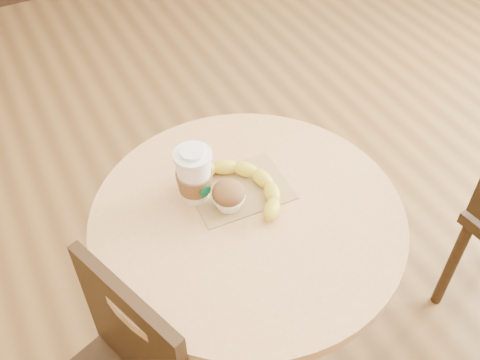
{
  "coord_description": "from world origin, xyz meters",
  "views": [
    {
      "loc": [
        -0.54,
        -0.69,
        1.77
      ],
      "look_at": [
        -0.12,
        0.12,
        0.83
      ],
      "focal_mm": 42.0,
      "sensor_mm": 36.0,
      "label": 1
    }
  ],
  "objects_px": {
    "coffee_cup": "(194,176)",
    "banana": "(243,188)",
    "muffin": "(229,196)",
    "cafe_table": "(247,262)"
  },
  "relations": [
    {
      "from": "coffee_cup",
      "to": "banana",
      "type": "xyz_separation_m",
      "value": [
        0.11,
        -0.05,
        -0.05
      ]
    },
    {
      "from": "coffee_cup",
      "to": "muffin",
      "type": "bearing_deg",
      "value": -62.28
    },
    {
      "from": "coffee_cup",
      "to": "muffin",
      "type": "height_order",
      "value": "coffee_cup"
    },
    {
      "from": "cafe_table",
      "to": "banana",
      "type": "relative_size",
      "value": 2.93
    },
    {
      "from": "cafe_table",
      "to": "banana",
      "type": "xyz_separation_m",
      "value": [
        0.02,
        0.06,
        0.22
      ]
    },
    {
      "from": "coffee_cup",
      "to": "muffin",
      "type": "distance_m",
      "value": 0.09
    },
    {
      "from": "coffee_cup",
      "to": "cafe_table",
      "type": "bearing_deg",
      "value": -63.19
    },
    {
      "from": "coffee_cup",
      "to": "banana",
      "type": "bearing_deg",
      "value": -35.46
    },
    {
      "from": "cafe_table",
      "to": "coffee_cup",
      "type": "xyz_separation_m",
      "value": [
        -0.09,
        0.11,
        0.26
      ]
    },
    {
      "from": "muffin",
      "to": "banana",
      "type": "bearing_deg",
      "value": 23.97
    }
  ]
}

